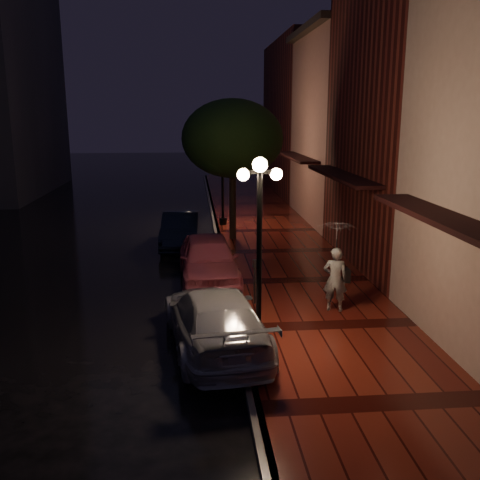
# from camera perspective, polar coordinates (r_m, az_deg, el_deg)

# --- Properties ---
(ground) EXTENTS (120.00, 120.00, 0.00)m
(ground) POSITION_cam_1_polar(r_m,az_deg,el_deg) (17.01, -1.27, -4.96)
(ground) COLOR black
(ground) RESTS_ON ground
(sidewalk) EXTENTS (4.50, 60.00, 0.15)m
(sidewalk) POSITION_cam_1_polar(r_m,az_deg,el_deg) (17.27, 6.22, -4.49)
(sidewalk) COLOR #49120D
(sidewalk) RESTS_ON ground
(curb) EXTENTS (0.25, 60.00, 0.15)m
(curb) POSITION_cam_1_polar(r_m,az_deg,el_deg) (16.98, -1.27, -4.72)
(curb) COLOR #595451
(curb) RESTS_ON ground
(storefront_mid) EXTENTS (5.00, 8.00, 11.00)m
(storefront_mid) POSITION_cam_1_polar(r_m,az_deg,el_deg) (19.82, 19.43, 13.07)
(storefront_mid) COLOR #511914
(storefront_mid) RESTS_ON ground
(storefront_far) EXTENTS (5.00, 8.00, 9.00)m
(storefront_far) POSITION_cam_1_polar(r_m,az_deg,el_deg) (27.34, 12.31, 11.29)
(storefront_far) COLOR #8C5951
(storefront_far) RESTS_ON ground
(storefront_extra) EXTENTS (5.00, 12.00, 10.00)m
(storefront_extra) POSITION_cam_1_polar(r_m,az_deg,el_deg) (37.00, 7.69, 12.71)
(storefront_extra) COLOR #511914
(storefront_extra) RESTS_ON ground
(streetlamp_near) EXTENTS (0.96, 0.36, 4.31)m
(streetlamp_near) POSITION_cam_1_polar(r_m,az_deg,el_deg) (11.53, 2.07, -0.42)
(streetlamp_near) COLOR black
(streetlamp_near) RESTS_ON sidewalk
(streetlamp_far) EXTENTS (0.96, 0.36, 4.31)m
(streetlamp_far) POSITION_cam_1_polar(r_m,az_deg,el_deg) (25.30, -1.87, 7.12)
(streetlamp_far) COLOR black
(streetlamp_far) RESTS_ON sidewalk
(street_tree) EXTENTS (4.16, 4.16, 5.80)m
(street_tree) POSITION_cam_1_polar(r_m,az_deg,el_deg) (22.19, -0.78, 10.52)
(street_tree) COLOR black
(street_tree) RESTS_ON sidewalk
(pink_car) EXTENTS (2.03, 4.60, 1.54)m
(pink_car) POSITION_cam_1_polar(r_m,az_deg,el_deg) (17.24, -3.38, -2.06)
(pink_car) COLOR #BF4E5F
(pink_car) RESTS_ON ground
(navy_car) EXTENTS (1.61, 4.25, 1.38)m
(navy_car) POSITION_cam_1_polar(r_m,az_deg,el_deg) (22.06, -6.35, 1.10)
(navy_car) COLOR black
(navy_car) RESTS_ON ground
(silver_car) EXTENTS (2.66, 5.18, 1.44)m
(silver_car) POSITION_cam_1_polar(r_m,az_deg,el_deg) (12.47, -2.66, -8.43)
(silver_car) COLOR #9B9AA2
(silver_car) RESTS_ON ground
(woman_with_umbrella) EXTENTS (1.02, 1.04, 2.45)m
(woman_with_umbrella) POSITION_cam_1_polar(r_m,az_deg,el_deg) (14.34, 10.25, -1.29)
(woman_with_umbrella) COLOR white
(woman_with_umbrella) RESTS_ON sidewalk
(parking_meter) EXTENTS (0.14, 0.13, 1.27)m
(parking_meter) POSITION_cam_1_polar(r_m,az_deg,el_deg) (14.86, 1.58, -3.97)
(parking_meter) COLOR black
(parking_meter) RESTS_ON sidewalk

